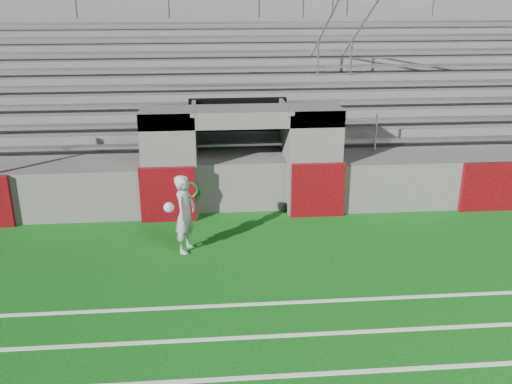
{
  "coord_description": "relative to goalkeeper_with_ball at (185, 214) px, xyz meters",
  "views": [
    {
      "loc": [
        -0.79,
        -9.81,
        5.43
      ],
      "look_at": [
        0.2,
        1.8,
        1.1
      ],
      "focal_mm": 40.0,
      "sensor_mm": 36.0,
      "label": 1
    }
  ],
  "objects": [
    {
      "name": "stadium_structure",
      "position": [
        1.34,
        6.68,
        0.64
      ],
      "size": [
        26.0,
        8.48,
        5.42
      ],
      "color": "#555350",
      "rests_on": "ground"
    },
    {
      "name": "goalkeeper_with_ball",
      "position": [
        0.0,
        0.0,
        0.0
      ],
      "size": [
        0.73,
        0.72,
        1.69
      ],
      "color": "#A3A9AD",
      "rests_on": "ground"
    },
    {
      "name": "hose_coil",
      "position": [
        0.06,
        1.64,
        -0.12
      ],
      "size": [
        0.52,
        0.14,
        0.59
      ],
      "color": "#0E430D",
      "rests_on": "ground"
    },
    {
      "name": "ground",
      "position": [
        1.34,
        -1.29,
        -0.85
      ],
      "size": [
        90.0,
        90.0,
        0.0
      ],
      "primitive_type": "plane",
      "color": "#0D5011",
      "rests_on": "ground"
    }
  ]
}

